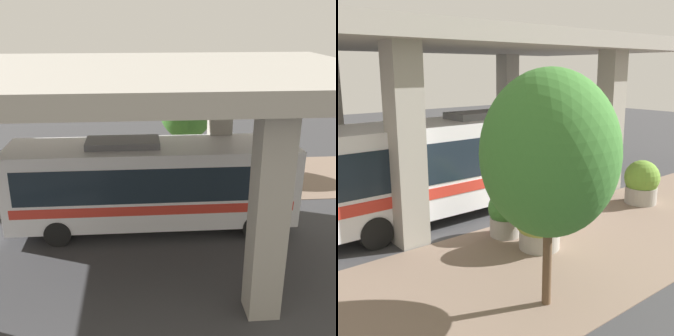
{
  "view_description": "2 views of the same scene",
  "coord_description": "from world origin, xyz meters",
  "views": [
    {
      "loc": [
        17.42,
        1.39,
        8.21
      ],
      "look_at": [
        1.31,
        2.62,
        2.25
      ],
      "focal_mm": 45.0,
      "sensor_mm": 36.0,
      "label": 1
    },
    {
      "loc": [
        -10.78,
        10.34,
        5.27
      ],
      "look_at": [
        0.81,
        0.77,
        1.73
      ],
      "focal_mm": 45.0,
      "sensor_mm": 36.0,
      "label": 2
    }
  ],
  "objects": [
    {
      "name": "planter_middle",
      "position": [
        -1.73,
        -4.15,
        0.86
      ],
      "size": [
        1.39,
        1.39,
        1.76
      ],
      "color": "#9E998E",
      "rests_on": "ground"
    },
    {
      "name": "bus",
      "position": [
        2.05,
        1.95,
        2.01
      ],
      "size": [
        2.8,
        11.09,
        3.72
      ],
      "color": "silver",
      "rests_on": "ground"
    },
    {
      "name": "sidewalk_strip",
      "position": [
        -3.0,
        0.0,
        0.01
      ],
      "size": [
        6.0,
        40.0,
        0.02
      ],
      "color": "#7A6656",
      "rests_on": "ground"
    },
    {
      "name": "planter_back",
      "position": [
        -0.9,
        2.21,
        0.75
      ],
      "size": [
        1.12,
        1.12,
        1.5
      ],
      "color": "#9E998E",
      "rests_on": "ground"
    },
    {
      "name": "planter_front",
      "position": [
        -2.3,
        2.04,
        0.91
      ],
      "size": [
        1.58,
        1.58,
        1.84
      ],
      "color": "#9E998E",
      "rests_on": "ground"
    },
    {
      "name": "ground_plane",
      "position": [
        0.0,
        0.0,
        0.0
      ],
      "size": [
        80.0,
        80.0,
        0.0
      ],
      "primitive_type": "plane",
      "color": "#38383A",
      "rests_on": "ground"
    },
    {
      "name": "overpass",
      "position": [
        4.0,
        0.0,
        5.81
      ],
      "size": [
        9.4,
        17.72,
        6.66
      ],
      "color": "#9E998E",
      "rests_on": "ground"
    },
    {
      "name": "street_tree_near",
      "position": [
        -4.65,
        4.08,
        3.52
      ],
      "size": [
        3.0,
        3.0,
        5.33
      ],
      "color": "brown",
      "rests_on": "ground"
    },
    {
      "name": "fire_hydrant",
      "position": [
        -1.43,
        0.49,
        0.56
      ],
      "size": [
        0.43,
        0.21,
        1.11
      ],
      "color": "red",
      "rests_on": "ground"
    }
  ]
}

